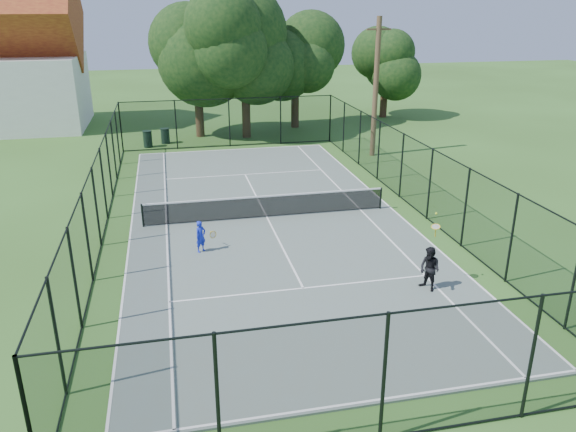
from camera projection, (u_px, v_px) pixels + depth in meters
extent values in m
plane|color=#31531C|center=(267.00, 218.00, 23.39)|extent=(120.00, 120.00, 0.00)
cube|color=slate|center=(267.00, 218.00, 23.38)|extent=(11.00, 24.00, 0.06)
cylinder|color=black|center=(143.00, 215.00, 22.21)|extent=(0.08, 0.08, 0.95)
cylinder|color=black|center=(381.00, 198.00, 24.19)|extent=(0.08, 0.08, 0.95)
cube|color=black|center=(267.00, 206.00, 23.20)|extent=(10.00, 0.03, 0.88)
cube|color=white|center=(267.00, 196.00, 23.04)|extent=(10.00, 0.05, 0.06)
cylinder|color=#332114|center=(199.00, 111.00, 37.33)|extent=(0.56, 0.56, 3.45)
sphere|color=black|center=(196.00, 60.00, 36.17)|extent=(6.23, 6.23, 6.23)
cylinder|color=#332114|center=(246.00, 109.00, 37.06)|extent=(0.56, 0.56, 3.73)
sphere|color=black|center=(245.00, 54.00, 35.81)|extent=(6.69, 6.69, 6.69)
cylinder|color=#332114|center=(295.00, 103.00, 40.19)|extent=(0.56, 0.56, 3.44)
sphere|color=black|center=(295.00, 59.00, 39.10)|extent=(5.46, 5.46, 5.46)
cylinder|color=#332114|center=(384.00, 100.00, 44.00)|extent=(0.56, 0.56, 2.63)
sphere|color=black|center=(386.00, 68.00, 43.12)|extent=(4.59, 4.59, 4.59)
cylinder|color=black|center=(148.00, 139.00, 34.89)|extent=(0.54, 0.54, 0.98)
cylinder|color=black|center=(147.00, 131.00, 34.71)|extent=(0.58, 0.58, 0.05)
cylinder|color=black|center=(165.00, 136.00, 35.84)|extent=(0.54, 0.54, 0.93)
cylinder|color=black|center=(165.00, 129.00, 35.67)|extent=(0.58, 0.58, 0.05)
cylinder|color=#4C3823|center=(376.00, 88.00, 31.82)|extent=(0.30, 0.30, 7.79)
cube|color=#4C3823|center=(379.00, 29.00, 30.69)|extent=(1.40, 0.10, 0.10)
imported|color=#1627C1|center=(201.00, 236.00, 19.94)|extent=(0.50, 0.47, 1.15)
torus|color=gold|center=(213.00, 235.00, 20.17)|extent=(0.27, 0.18, 0.29)
cylinder|color=silver|center=(213.00, 235.00, 20.17)|extent=(0.23, 0.15, 0.25)
imported|color=black|center=(430.00, 269.00, 17.19)|extent=(0.78, 0.85, 1.41)
torus|color=gold|center=(436.00, 227.00, 17.12)|extent=(0.30, 0.28, 0.14)
cylinder|color=silver|center=(436.00, 227.00, 17.12)|extent=(0.26, 0.24, 0.11)
sphere|color=#CCE526|center=(436.00, 214.00, 16.93)|extent=(0.07, 0.07, 0.07)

